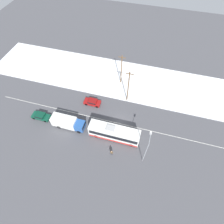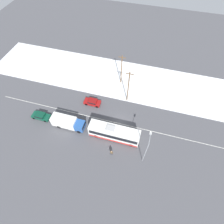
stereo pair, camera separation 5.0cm
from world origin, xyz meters
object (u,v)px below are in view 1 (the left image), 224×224
(utility_pole_roadside, at_px, (128,87))
(utility_pole_snowlot, at_px, (121,70))
(parked_car_near_truck, at_px, (41,116))
(box_truck, at_px, (68,122))
(pedestrian_at_stop, at_px, (112,153))
(streetlamp, at_px, (147,148))
(city_bus, at_px, (114,133))
(sedan_car, at_px, (92,102))

(utility_pole_roadside, relative_size, utility_pole_snowlot, 1.06)
(parked_car_near_truck, height_order, utility_pole_snowlot, utility_pole_snowlot)
(box_truck, distance_m, pedestrian_at_stop, 11.79)
(parked_car_near_truck, xyz_separation_m, streetlamp, (24.44, -3.33, 4.11))
(city_bus, xyz_separation_m, utility_pole_snowlot, (-2.58, 16.26, 2.86))
(pedestrian_at_stop, xyz_separation_m, utility_pole_roadside, (-0.16, 14.82, 3.76))
(sedan_car, xyz_separation_m, parked_car_near_truck, (-10.14, -7.06, -0.01))
(sedan_car, relative_size, streetlamp, 0.52)
(parked_car_near_truck, bearing_deg, box_truck, -3.05)
(utility_pole_roadside, bearing_deg, streetlamp, -65.12)
(parked_car_near_truck, relative_size, pedestrian_at_stop, 2.47)
(streetlamp, height_order, utility_pole_roadside, utility_pole_roadside)
(streetlamp, bearing_deg, parked_car_near_truck, 172.24)
(parked_car_near_truck, xyz_separation_m, utility_pole_snowlot, (15.05, 16.02, 3.81))
(box_truck, xyz_separation_m, streetlamp, (17.38, -2.96, 3.28))
(streetlamp, bearing_deg, utility_pole_snowlot, 115.88)
(pedestrian_at_stop, relative_size, utility_pole_snowlot, 0.19)
(utility_pole_roadside, bearing_deg, sedan_car, -156.22)
(parked_car_near_truck, bearing_deg, utility_pole_roadside, 30.31)
(sedan_car, bearing_deg, utility_pole_roadside, -156.22)
(utility_pole_snowlot, bearing_deg, pedestrian_at_stop, -81.26)
(city_bus, relative_size, utility_pole_snowlot, 1.22)
(box_truck, xyz_separation_m, utility_pole_roadside, (10.95, 10.90, 3.23))
(parked_car_near_truck, height_order, pedestrian_at_stop, pedestrian_at_stop)
(sedan_car, height_order, streetlamp, streetlamp)
(city_bus, relative_size, pedestrian_at_stop, 6.29)
(pedestrian_at_stop, bearing_deg, city_bus, 97.61)
(box_truck, bearing_deg, parked_car_near_truck, 176.95)
(streetlamp, bearing_deg, box_truck, 170.34)
(box_truck, distance_m, parked_car_near_truck, 7.12)
(box_truck, bearing_deg, utility_pole_snowlot, 64.03)
(sedan_car, distance_m, utility_pole_roadside, 9.50)
(box_truck, height_order, parked_car_near_truck, box_truck)
(city_bus, xyz_separation_m, streetlamp, (6.81, -3.09, 3.16))
(utility_pole_roadside, bearing_deg, box_truck, -135.11)
(streetlamp, height_order, utility_pole_snowlot, utility_pole_snowlot)
(box_truck, relative_size, parked_car_near_truck, 1.75)
(streetlamp, xyz_separation_m, utility_pole_roadside, (-6.43, 13.86, -0.05))
(sedan_car, xyz_separation_m, utility_pole_roadside, (7.87, 3.47, 4.05))
(city_bus, bearing_deg, parked_car_near_truck, 179.22)
(sedan_car, height_order, pedestrian_at_stop, pedestrian_at_stop)
(sedan_car, distance_m, streetlamp, 18.14)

